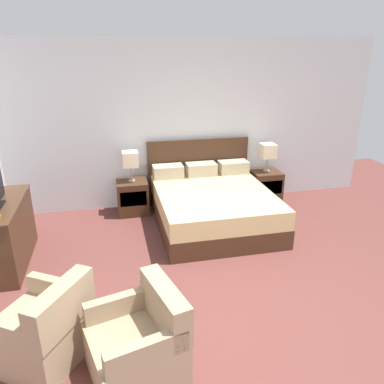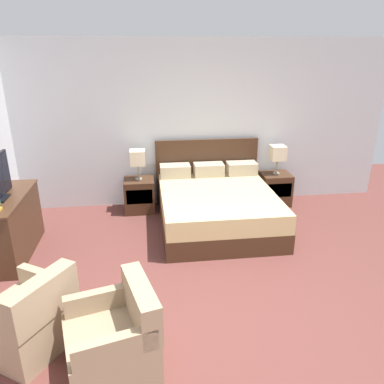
% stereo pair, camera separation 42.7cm
% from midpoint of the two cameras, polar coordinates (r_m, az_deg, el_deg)
% --- Properties ---
extents(ground_plane, '(10.06, 10.06, 0.00)m').
position_cam_midpoint_polar(ground_plane, '(3.72, 9.52, -21.31)').
color(ground_plane, brown).
extents(wall_back, '(6.69, 0.06, 2.67)m').
position_cam_midpoint_polar(wall_back, '(6.18, 1.33, 10.21)').
color(wall_back, silver).
rests_on(wall_back, ground).
extents(bed, '(1.71, 1.95, 1.10)m').
position_cam_midpoint_polar(bed, '(5.60, 5.90, -2.11)').
color(bed, '#422819').
rests_on(bed, ground).
extents(nightstand_left, '(0.48, 0.46, 0.54)m').
position_cam_midpoint_polar(nightstand_left, '(6.10, -6.02, -0.49)').
color(nightstand_left, '#422819').
rests_on(nightstand_left, ground).
extents(nightstand_right, '(0.48, 0.46, 0.54)m').
position_cam_midpoint_polar(nightstand_right, '(6.54, 14.34, 0.45)').
color(nightstand_right, '#422819').
rests_on(nightstand_right, ground).
extents(table_lamp_left, '(0.24, 0.24, 0.48)m').
position_cam_midpoint_polar(table_lamp_left, '(5.90, -6.24, 5.15)').
color(table_lamp_left, gray).
rests_on(table_lamp_left, nightstand_left).
extents(table_lamp_right, '(0.24, 0.24, 0.48)m').
position_cam_midpoint_polar(table_lamp_right, '(6.36, 14.84, 5.72)').
color(table_lamp_right, gray).
rests_on(table_lamp_right, nightstand_right).
extents(dresser, '(0.52, 1.28, 0.80)m').
position_cam_midpoint_polar(dresser, '(5.15, -24.19, -4.74)').
color(dresser, '#422819').
rests_on(dresser, ground).
extents(armchair_by_window, '(0.95, 0.94, 0.76)m').
position_cam_midpoint_polar(armchair_by_window, '(3.64, -20.60, -17.89)').
color(armchair_by_window, '#9E8466').
rests_on(armchair_by_window, ground).
extents(armchair_companion, '(0.84, 0.83, 0.76)m').
position_cam_midpoint_polar(armchair_companion, '(3.27, -7.69, -21.60)').
color(armchair_companion, '#9E8466').
rests_on(armchair_companion, ground).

